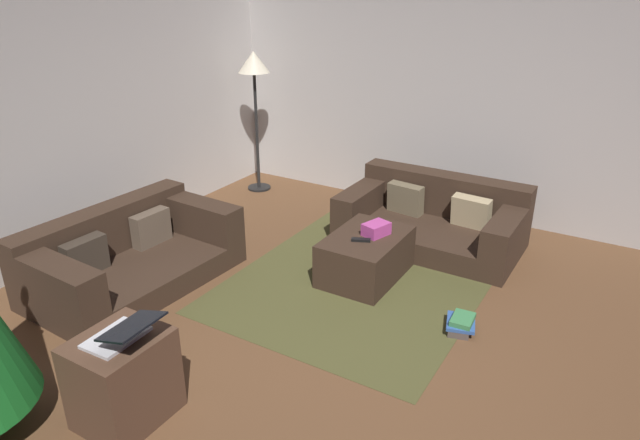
{
  "coord_description": "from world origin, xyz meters",
  "views": [
    {
      "loc": [
        -2.7,
        -1.37,
        2.43
      ],
      "look_at": [
        0.63,
        0.62,
        0.75
      ],
      "focal_mm": 31.87,
      "sensor_mm": 36.0,
      "label": 1
    }
  ],
  "objects_px": {
    "couch_right": "(434,219)",
    "laptop": "(122,333)",
    "gift_box": "(376,229)",
    "tv_remote": "(361,240)",
    "side_table": "(123,379)",
    "book_stack": "(460,324)",
    "couch_left": "(127,255)",
    "corner_lamp": "(254,73)",
    "ottoman": "(366,256)"
  },
  "relations": [
    {
      "from": "couch_left",
      "to": "couch_right",
      "type": "distance_m",
      "value": 2.87
    },
    {
      "from": "couch_right",
      "to": "laptop",
      "type": "height_order",
      "value": "laptop"
    },
    {
      "from": "couch_left",
      "to": "tv_remote",
      "type": "xyz_separation_m",
      "value": [
        0.99,
        -1.71,
        0.16
      ]
    },
    {
      "from": "side_table",
      "to": "corner_lamp",
      "type": "height_order",
      "value": "corner_lamp"
    },
    {
      "from": "book_stack",
      "to": "tv_remote",
      "type": "bearing_deg",
      "value": 74.61
    },
    {
      "from": "corner_lamp",
      "to": "couch_left",
      "type": "bearing_deg",
      "value": -170.12
    },
    {
      "from": "couch_left",
      "to": "corner_lamp",
      "type": "relative_size",
      "value": 1.06
    },
    {
      "from": "couch_left",
      "to": "book_stack",
      "type": "xyz_separation_m",
      "value": [
        0.72,
        -2.69,
        -0.18
      ]
    },
    {
      "from": "gift_box",
      "to": "book_stack",
      "type": "bearing_deg",
      "value": -115.81
    },
    {
      "from": "corner_lamp",
      "to": "couch_right",
      "type": "bearing_deg",
      "value": -97.84
    },
    {
      "from": "ottoman",
      "to": "side_table",
      "type": "height_order",
      "value": "side_table"
    },
    {
      "from": "tv_remote",
      "to": "book_stack",
      "type": "bearing_deg",
      "value": -129.13
    },
    {
      "from": "couch_right",
      "to": "laptop",
      "type": "distance_m",
      "value": 3.34
    },
    {
      "from": "side_table",
      "to": "gift_box",
      "type": "bearing_deg",
      "value": -11.93
    },
    {
      "from": "couch_left",
      "to": "side_table",
      "type": "distance_m",
      "value": 1.72
    },
    {
      "from": "gift_box",
      "to": "side_table",
      "type": "bearing_deg",
      "value": 168.07
    },
    {
      "from": "couch_right",
      "to": "book_stack",
      "type": "bearing_deg",
      "value": 118.54
    },
    {
      "from": "couch_right",
      "to": "side_table",
      "type": "xyz_separation_m",
      "value": [
        -3.26,
        0.68,
        0.04
      ]
    },
    {
      "from": "couch_right",
      "to": "ottoman",
      "type": "xyz_separation_m",
      "value": [
        -0.99,
        0.25,
        -0.04
      ]
    },
    {
      "from": "laptop",
      "to": "corner_lamp",
      "type": "bearing_deg",
      "value": 26.04
    },
    {
      "from": "corner_lamp",
      "to": "side_table",
      "type": "bearing_deg",
      "value": -154.67
    },
    {
      "from": "ottoman",
      "to": "laptop",
      "type": "distance_m",
      "value": 2.33
    },
    {
      "from": "laptop",
      "to": "gift_box",
      "type": "bearing_deg",
      "value": -10.68
    },
    {
      "from": "couch_right",
      "to": "gift_box",
      "type": "distance_m",
      "value": 0.97
    },
    {
      "from": "ottoman",
      "to": "book_stack",
      "type": "height_order",
      "value": "ottoman"
    },
    {
      "from": "laptop",
      "to": "side_table",
      "type": "bearing_deg",
      "value": 92.43
    },
    {
      "from": "gift_box",
      "to": "tv_remote",
      "type": "relative_size",
      "value": 1.37
    },
    {
      "from": "side_table",
      "to": "book_stack",
      "type": "xyz_separation_m",
      "value": [
        1.88,
        -1.41,
        -0.22
      ]
    },
    {
      "from": "couch_right",
      "to": "book_stack",
      "type": "height_order",
      "value": "couch_right"
    },
    {
      "from": "side_table",
      "to": "book_stack",
      "type": "distance_m",
      "value": 2.36
    },
    {
      "from": "laptop",
      "to": "corner_lamp",
      "type": "relative_size",
      "value": 0.23
    },
    {
      "from": "gift_box",
      "to": "corner_lamp",
      "type": "xyz_separation_m",
      "value": [
        1.26,
        2.19,
        0.96
      ]
    },
    {
      "from": "book_stack",
      "to": "corner_lamp",
      "type": "relative_size",
      "value": 0.18
    },
    {
      "from": "ottoman",
      "to": "corner_lamp",
      "type": "xyz_separation_m",
      "value": [
        1.32,
        2.13,
        1.21
      ]
    },
    {
      "from": "tv_remote",
      "to": "book_stack",
      "type": "xyz_separation_m",
      "value": [
        -0.27,
        -0.97,
        -0.34
      ]
    },
    {
      "from": "side_table",
      "to": "corner_lamp",
      "type": "relative_size",
      "value": 0.34
    },
    {
      "from": "tv_remote",
      "to": "ottoman",
      "type": "bearing_deg",
      "value": -20.74
    },
    {
      "from": "gift_box",
      "to": "book_stack",
      "type": "distance_m",
      "value": 1.09
    },
    {
      "from": "couch_right",
      "to": "corner_lamp",
      "type": "xyz_separation_m",
      "value": [
        0.33,
        2.38,
        1.16
      ]
    },
    {
      "from": "gift_box",
      "to": "tv_remote",
      "type": "height_order",
      "value": "gift_box"
    },
    {
      "from": "side_table",
      "to": "laptop",
      "type": "relative_size",
      "value": 1.45
    },
    {
      "from": "book_stack",
      "to": "gift_box",
      "type": "bearing_deg",
      "value": 64.19
    },
    {
      "from": "laptop",
      "to": "book_stack",
      "type": "height_order",
      "value": "laptop"
    },
    {
      "from": "side_table",
      "to": "laptop",
      "type": "height_order",
      "value": "laptop"
    },
    {
      "from": "couch_left",
      "to": "gift_box",
      "type": "xyz_separation_m",
      "value": [
        1.17,
        -1.77,
        0.2
      ]
    },
    {
      "from": "couch_right",
      "to": "side_table",
      "type": "distance_m",
      "value": 3.33
    },
    {
      "from": "couch_left",
      "to": "tv_remote",
      "type": "distance_m",
      "value": 1.99
    },
    {
      "from": "couch_right",
      "to": "side_table",
      "type": "relative_size",
      "value": 3.06
    },
    {
      "from": "ottoman",
      "to": "couch_right",
      "type": "bearing_deg",
      "value": -13.93
    },
    {
      "from": "couch_left",
      "to": "tv_remote",
      "type": "bearing_deg",
      "value": 122.78
    }
  ]
}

